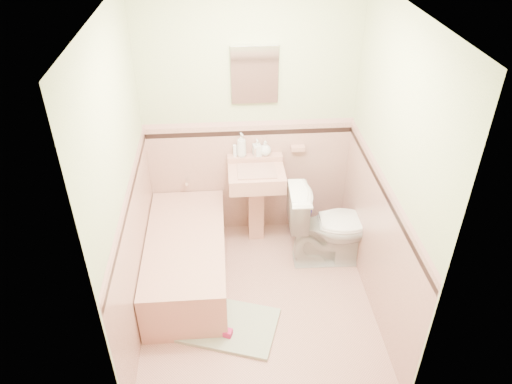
{
  "coord_description": "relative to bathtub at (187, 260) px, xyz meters",
  "views": [
    {
      "loc": [
        -0.25,
        -3.08,
        3.24
      ],
      "look_at": [
        0.0,
        0.25,
        1.0
      ],
      "focal_mm": 34.27,
      "sensor_mm": 36.0,
      "label": 1
    }
  ],
  "objects": [
    {
      "name": "cap_left",
      "position": [
        -0.35,
        -0.33,
        1.0
      ],
      "size": [
        0.0,
        2.2,
        2.2
      ],
      "primitive_type": "plane",
      "rotation": [
        1.57,
        0.0,
        1.57
      ],
      "color": "tan",
      "rests_on": "ground"
    },
    {
      "name": "wainscot_back",
      "position": [
        0.63,
        0.76,
        0.38
      ],
      "size": [
        2.0,
        0.0,
        2.0
      ],
      "primitive_type": "plane",
      "rotation": [
        1.57,
        0.0,
        0.0
      ],
      "color": "tan",
      "rests_on": "ground"
    },
    {
      "name": "wainscot_right",
      "position": [
        1.62,
        -0.33,
        0.38
      ],
      "size": [
        0.0,
        2.2,
        2.2
      ],
      "primitive_type": "plane",
      "rotation": [
        1.57,
        0.0,
        -1.57
      ],
      "color": "tan",
      "rests_on": "ground"
    },
    {
      "name": "wall_back",
      "position": [
        0.63,
        0.77,
        1.02
      ],
      "size": [
        2.5,
        0.0,
        2.5
      ],
      "primitive_type": "plane",
      "rotation": [
        1.57,
        0.0,
        0.0
      ],
      "color": "beige",
      "rests_on": "ground"
    },
    {
      "name": "cap_back",
      "position": [
        0.63,
        0.75,
        0.99
      ],
      "size": [
        2.0,
        0.0,
        2.0
      ],
      "primitive_type": "plane",
      "rotation": [
        1.57,
        0.0,
        0.0
      ],
      "color": "tan",
      "rests_on": "ground"
    },
    {
      "name": "floor",
      "position": [
        0.63,
        -0.33,
        -0.23
      ],
      "size": [
        2.2,
        2.2,
        0.0
      ],
      "primitive_type": "plane",
      "color": "tan",
      "rests_on": "ground"
    },
    {
      "name": "wainscot_left",
      "position": [
        -0.36,
        -0.33,
        0.38
      ],
      "size": [
        0.0,
        2.2,
        2.2
      ],
      "primitive_type": "plane",
      "rotation": [
        1.57,
        0.0,
        1.57
      ],
      "color": "tan",
      "rests_on": "ground"
    },
    {
      "name": "bath_mat",
      "position": [
        0.35,
        -0.61,
        -0.21
      ],
      "size": [
        0.94,
        0.77,
        0.03
      ],
      "primitive_type": "cube",
      "rotation": [
        0.0,
        0.0,
        -0.32
      ],
      "color": "gray",
      "rests_on": "floor"
    },
    {
      "name": "sink",
      "position": [
        0.68,
        0.53,
        0.2
      ],
      "size": [
        0.54,
        0.48,
        0.84
      ],
      "primitive_type": null,
      "color": "tan",
      "rests_on": "floor"
    },
    {
      "name": "wall_left",
      "position": [
        -0.37,
        -0.33,
        1.02
      ],
      "size": [
        0.0,
        2.5,
        2.5
      ],
      "primitive_type": "plane",
      "rotation": [
        1.57,
        0.0,
        1.57
      ],
      "color": "beige",
      "rests_on": "ground"
    },
    {
      "name": "wall_right",
      "position": [
        1.63,
        -0.33,
        1.02
      ],
      "size": [
        0.0,
        2.5,
        2.5
      ],
      "primitive_type": "plane",
      "rotation": [
        1.57,
        0.0,
        -1.57
      ],
      "color": "beige",
      "rests_on": "ground"
    },
    {
      "name": "shoe",
      "position": [
        0.31,
        -0.72,
        -0.16
      ],
      "size": [
        0.16,
        0.11,
        0.06
      ],
      "primitive_type": "cube",
      "rotation": [
        0.0,
        0.0,
        -0.38
      ],
      "color": "#BF1E59",
      "rests_on": "bath_mat"
    },
    {
      "name": "accent_left",
      "position": [
        -0.35,
        -0.33,
        0.89
      ],
      "size": [
        0.0,
        2.2,
        2.2
      ],
      "primitive_type": "plane",
      "rotation": [
        1.57,
        0.0,
        1.57
      ],
      "color": "black",
      "rests_on": "ground"
    },
    {
      "name": "accent_right",
      "position": [
        1.61,
        -0.33,
        0.89
      ],
      "size": [
        0.0,
        2.2,
        2.2
      ],
      "primitive_type": "plane",
      "rotation": [
        1.57,
        0.0,
        -1.57
      ],
      "color": "black",
      "rests_on": "ground"
    },
    {
      "name": "soap_bottle_left",
      "position": [
        0.55,
        0.71,
        0.79
      ],
      "size": [
        0.12,
        0.12,
        0.24
      ],
      "primitive_type": "imported",
      "rotation": [
        0.0,
        0.0,
        0.31
      ],
      "color": "#B2B2B2",
      "rests_on": "sink"
    },
    {
      "name": "soap_bottle_right",
      "position": [
        0.78,
        0.71,
        0.75
      ],
      "size": [
        0.15,
        0.15,
        0.15
      ],
      "primitive_type": "imported",
      "rotation": [
        0.0,
        0.0,
        0.35
      ],
      "color": "#B2B2B2",
      "rests_on": "sink"
    },
    {
      "name": "ceiling",
      "position": [
        0.63,
        -0.33,
        2.27
      ],
      "size": [
        2.2,
        2.2,
        0.0
      ],
      "primitive_type": "plane",
      "rotation": [
        3.14,
        0.0,
        0.0
      ],
      "color": "white",
      "rests_on": "ground"
    },
    {
      "name": "cap_right",
      "position": [
        1.61,
        -0.33,
        1.0
      ],
      "size": [
        0.0,
        2.2,
        2.2
      ],
      "primitive_type": "plane",
      "rotation": [
        1.57,
        0.0,
        -1.57
      ],
      "color": "tan",
      "rests_on": "ground"
    },
    {
      "name": "wainscot_front",
      "position": [
        0.63,
        -1.42,
        0.38
      ],
      "size": [
        2.0,
        0.0,
        2.0
      ],
      "primitive_type": "plane",
      "rotation": [
        -1.57,
        0.0,
        0.0
      ],
      "color": "tan",
      "rests_on": "ground"
    },
    {
      "name": "wall_front",
      "position": [
        0.63,
        -1.43,
        1.02
      ],
      "size": [
        2.5,
        0.0,
        2.5
      ],
      "primitive_type": "plane",
      "rotation": [
        -1.57,
        0.0,
        0.0
      ],
      "color": "beige",
      "rests_on": "ground"
    },
    {
      "name": "bathtub",
      "position": [
        0.0,
        0.0,
        0.0
      ],
      "size": [
        0.7,
        1.5,
        0.45
      ],
      "primitive_type": "cube",
      "color": "tan",
      "rests_on": "floor"
    },
    {
      "name": "medicine_cabinet",
      "position": [
        0.68,
        0.74,
        1.47
      ],
      "size": [
        0.42,
        0.04,
        0.52
      ],
      "primitive_type": "cube",
      "color": "white",
      "rests_on": "wall_back"
    },
    {
      "name": "soap_bottle_mid",
      "position": [
        0.7,
        0.71,
        0.76
      ],
      "size": [
        0.09,
        0.09,
        0.17
      ],
      "primitive_type": "imported",
      "rotation": [
        0.0,
        0.0,
        0.16
      ],
      "color": "#B2B2B2",
      "rests_on": "sink"
    },
    {
      "name": "accent_back",
      "position": [
        0.63,
        0.75,
        0.9
      ],
      "size": [
        2.0,
        0.0,
        2.0
      ],
      "primitive_type": "plane",
      "rotation": [
        1.57,
        0.0,
        0.0
      ],
      "color": "black",
      "rests_on": "ground"
    },
    {
      "name": "bucket",
      "position": [
        1.15,
        0.66,
        -0.1
      ],
      "size": [
        0.32,
        0.32,
        0.25
      ],
      "primitive_type": null,
      "rotation": [
        0.0,
        0.0,
        -0.41
      ],
      "color": "#020BA0",
      "rests_on": "floor"
    },
    {
      "name": "tub_faucet",
      "position": [
        0.0,
        0.72,
        0.41
      ],
      "size": [
        0.04,
        0.12,
        0.04
      ],
      "primitive_type": "cylinder",
      "rotation": [
        1.57,
        0.0,
        0.0
      ],
      "color": "silver",
      "rests_on": "wall_back"
    },
    {
      "name": "tube",
      "position": [
        0.49,
        0.71,
        0.73
      ],
      "size": [
        0.05,
        0.05,
        0.12
      ],
      "primitive_type": "cylinder",
      "rotation": [
        0.0,
        0.0,
        -0.39
      ],
      "color": "white",
      "rests_on": "sink"
    },
    {
      "name": "toilet",
      "position": [
        1.35,
        0.18,
        0.19
      ],
      "size": [
        0.82,
        0.48,
        0.82
      ],
      "primitive_type": "imported",
      "rotation": [
        0.0,
        0.0,
        1.54
      ],
      "color": "white",
      "rests_on": "floor"
    },
    {
      "name": "cap_front",
      "position": [
        0.63,
        -1.41,
        0.99
      ],
      "size": [
        2.0,
        0.0,
        2.0
      ],
      "primitive_type": "plane",
      "rotation": [
        -1.57,
        0.0,
        0.0
      ],
      "color": "tan",
      "rests_on": "ground"
    },
    {
      "name": "accent_front",
      "position": [
        0.63,
        -1.41,
        0.9
      ],
      "size": [
        2.0,
        0.0,
        2.0
      ],
      "primitive_type": "plane",
      "rotation": [
        -1.57,
        0.0,
        0.0
      ],
      "color": "black",
      "rests_on": "ground"
    },
    {
      "name": "sink_faucet",
      "position": [
        0.68,
        0.67,
        0.72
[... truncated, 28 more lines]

